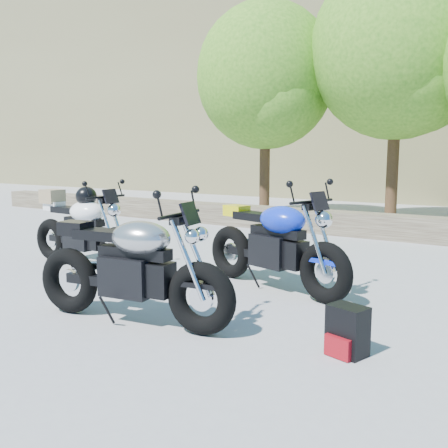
{
  "coord_description": "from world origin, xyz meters",
  "views": [
    {
      "loc": [
        3.98,
        -4.84,
        1.72
      ],
      "look_at": [
        0.2,
        1.0,
        0.75
      ],
      "focal_mm": 40.0,
      "sensor_mm": 36.0,
      "label": 1
    }
  ],
  "objects": [
    {
      "name": "silver_bike",
      "position": [
        0.51,
        -1.19,
        0.57
      ],
      "size": [
        2.34,
        0.74,
        1.18
      ],
      "rotation": [
        0.0,
        0.0,
        0.14
      ],
      "color": "black",
      "rests_on": "ground"
    },
    {
      "name": "white_bike",
      "position": [
        -1.95,
        0.31,
        0.61
      ],
      "size": [
        2.25,
        0.71,
        1.25
      ],
      "rotation": [
        0.0,
        0.0,
        -0.05
      ],
      "color": "black",
      "rests_on": "ground"
    },
    {
      "name": "tree_decid_left",
      "position": [
        -2.39,
        7.14,
        3.63
      ],
      "size": [
        3.67,
        3.67,
        5.62
      ],
      "color": "#382314",
      "rests_on": "ground"
    },
    {
      "name": "ground",
      "position": [
        0.0,
        0.0,
        0.0
      ],
      "size": [
        90.0,
        90.0,
        0.0
      ],
      "primitive_type": "plane",
      "color": "#929297",
      "rests_on": "ground"
    },
    {
      "name": "stone_wall",
      "position": [
        0.0,
        5.5,
        0.25
      ],
      "size": [
        22.0,
        0.55,
        0.5
      ],
      "primitive_type": "cube",
      "color": "#4C3E32",
      "rests_on": "ground"
    },
    {
      "name": "tree_decid_mid",
      "position": [
        0.91,
        7.54,
        4.04
      ],
      "size": [
        4.08,
        4.08,
        6.24
      ],
      "color": "#382314",
      "rests_on": "ground"
    },
    {
      "name": "backpack",
      "position": [
        2.63,
        -0.8,
        0.21
      ],
      "size": [
        0.37,
        0.34,
        0.43
      ],
      "rotation": [
        0.0,
        0.0,
        -0.28
      ],
      "color": "black",
      "rests_on": "ground"
    },
    {
      "name": "blue_bike",
      "position": [
        1.13,
        0.76,
        0.58
      ],
      "size": [
        2.33,
        0.95,
        1.19
      ],
      "rotation": [
        0.0,
        0.0,
        -0.28
      ],
      "color": "black",
      "rests_on": "ground"
    }
  ]
}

